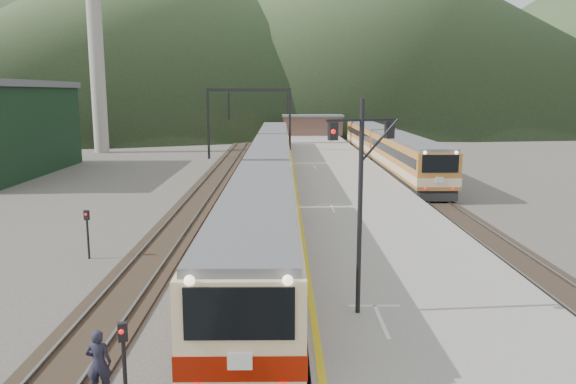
{
  "coord_description": "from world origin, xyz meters",
  "views": [
    {
      "loc": [
        0.94,
        -9.29,
        7.54
      ],
      "look_at": [
        1.25,
        21.79,
        2.0
      ],
      "focal_mm": 35.0,
      "sensor_mm": 36.0,
      "label": 1
    }
  ],
  "objects_px": {
    "second_train": "(385,146)",
    "signal_mast": "(361,185)",
    "worker": "(99,363)",
    "main_train": "(270,167)"
  },
  "relations": [
    {
      "from": "signal_mast",
      "to": "worker",
      "type": "distance_m",
      "value": 8.48
    },
    {
      "from": "signal_mast",
      "to": "second_train",
      "type": "bearing_deg",
      "value": 78.7
    },
    {
      "from": "main_train",
      "to": "second_train",
      "type": "xyz_separation_m",
      "value": [
        11.5,
        15.79,
        0.03
      ]
    },
    {
      "from": "second_train",
      "to": "worker",
      "type": "height_order",
      "value": "second_train"
    },
    {
      "from": "main_train",
      "to": "worker",
      "type": "distance_m",
      "value": 28.87
    },
    {
      "from": "main_train",
      "to": "signal_mast",
      "type": "xyz_separation_m",
      "value": [
        3.2,
        -25.73,
        2.88
      ]
    },
    {
      "from": "second_train",
      "to": "worker",
      "type": "relative_size",
      "value": 23.4
    },
    {
      "from": "second_train",
      "to": "worker",
      "type": "xyz_separation_m",
      "value": [
        -15.17,
        -44.41,
        -1.19
      ]
    },
    {
      "from": "second_train",
      "to": "signal_mast",
      "type": "height_order",
      "value": "signal_mast"
    },
    {
      "from": "signal_mast",
      "to": "worker",
      "type": "relative_size",
      "value": 3.65
    }
  ]
}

